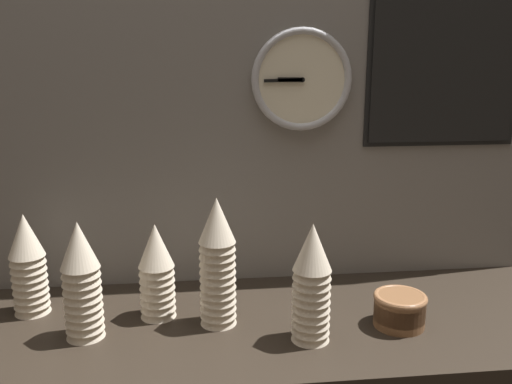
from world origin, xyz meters
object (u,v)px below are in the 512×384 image
(bowl_stack_right, at_px, (400,309))
(menu_board, at_px, (447,39))
(cup_stack_center_right, at_px, (312,283))
(wall_clock, at_px, (302,80))
(cup_stack_center, at_px, (218,262))
(cup_stack_far_left, at_px, (28,264))
(cup_stack_center_left, at_px, (157,271))
(cup_stack_left, at_px, (82,281))

(bowl_stack_right, height_order, menu_board, menu_board)
(cup_stack_center_right, bearing_deg, bowl_stack_right, 10.40)
(wall_clock, relative_size, menu_board, 0.46)
(cup_stack_center, bearing_deg, wall_clock, 45.63)
(bowl_stack_right, relative_size, menu_board, 0.22)
(cup_stack_far_left, bearing_deg, cup_stack_center_right, -17.56)
(cup_stack_center_left, relative_size, bowl_stack_right, 1.89)
(cup_stack_far_left, bearing_deg, menu_board, 7.50)
(wall_clock, distance_m, menu_board, 0.41)
(cup_stack_left, distance_m, cup_stack_far_left, 0.21)
(wall_clock, bearing_deg, cup_stack_center_right, -96.02)
(cup_stack_center_right, bearing_deg, wall_clock, 83.98)
(cup_stack_far_left, relative_size, wall_clock, 0.95)
(cup_stack_far_left, relative_size, cup_stack_center_left, 1.08)
(cup_stack_center_right, distance_m, bowl_stack_right, 0.25)
(cup_stack_far_left, bearing_deg, bowl_stack_right, -10.79)
(cup_stack_center_right, relative_size, menu_board, 0.47)
(cup_stack_center, bearing_deg, cup_stack_center_right, -26.36)
(cup_stack_center_right, bearing_deg, cup_stack_center_left, 156.29)
(cup_stack_left, distance_m, bowl_stack_right, 0.74)
(cup_stack_center, height_order, bowl_stack_right, cup_stack_center)
(cup_stack_left, bearing_deg, wall_clock, 26.80)
(cup_stack_center, xyz_separation_m, cup_stack_center_left, (-0.15, 0.05, -0.04))
(cup_stack_center_right, distance_m, wall_clock, 0.55)
(menu_board, bearing_deg, cup_stack_left, -163.22)
(cup_stack_far_left, bearing_deg, wall_clock, 10.96)
(cup_stack_center, height_order, cup_stack_center_left, cup_stack_center)
(cup_stack_left, distance_m, cup_stack_center_right, 0.52)
(cup_stack_far_left, xyz_separation_m, bowl_stack_right, (0.89, -0.17, -0.09))
(cup_stack_center_right, xyz_separation_m, bowl_stack_right, (0.22, 0.04, -0.10))
(cup_stack_center_right, height_order, menu_board, menu_board)
(cup_stack_center_left, bearing_deg, bowl_stack_right, -11.09)
(cup_stack_far_left, bearing_deg, cup_stack_center, -13.36)
(wall_clock, xyz_separation_m, menu_board, (0.40, 0.01, 0.11))
(cup_stack_center_left, xyz_separation_m, menu_board, (0.79, 0.20, 0.55))
(cup_stack_center, xyz_separation_m, menu_board, (0.64, 0.25, 0.52))
(wall_clock, height_order, menu_board, menu_board)
(cup_stack_center, bearing_deg, cup_stack_far_left, 166.64)
(cup_stack_center_left, relative_size, menu_board, 0.41)
(cup_stack_far_left, xyz_separation_m, cup_stack_center_right, (0.67, -0.21, 0.01))
(cup_stack_far_left, distance_m, cup_stack_center_right, 0.70)
(cup_stack_center_right, distance_m, menu_board, 0.78)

